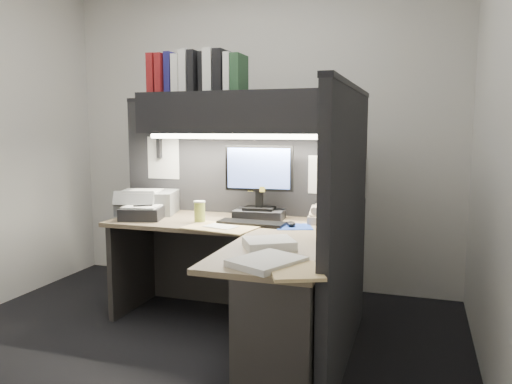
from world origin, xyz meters
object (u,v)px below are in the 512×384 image
at_px(monitor, 259,190).
at_px(coffee_cup, 200,212).
at_px(telephone, 325,216).
at_px(printer, 148,202).
at_px(desk, 246,289).
at_px(overhead_shelf, 241,113).
at_px(keyboard, 252,223).
at_px(notebook_stack, 142,213).

relative_size(monitor, coffee_cup, 3.74).
bearing_deg(telephone, printer, 176.41).
relative_size(desk, overhead_shelf, 1.10).
distance_m(desk, coffee_cup, 0.77).
xyz_separation_m(keyboard, printer, (-0.92, 0.20, 0.07)).
relative_size(desk, telephone, 7.36).
distance_m(desk, keyboard, 0.59).
relative_size(desk, notebook_stack, 5.90).
height_order(keyboard, printer, printer).
relative_size(telephone, printer, 0.54).
height_order(coffee_cup, notebook_stack, coffee_cup).
height_order(desk, keyboard, keyboard).
height_order(monitor, coffee_cup, monitor).
bearing_deg(overhead_shelf, desk, -68.21).
xyz_separation_m(monitor, telephone, (0.48, 0.01, -0.17)).
bearing_deg(telephone, desk, -119.31).
distance_m(monitor, telephone, 0.51).
relative_size(desk, printer, 3.96).
distance_m(telephone, printer, 1.39).
distance_m(telephone, notebook_stack, 1.32).
height_order(telephone, coffee_cup, coffee_cup).
relative_size(overhead_shelf, printer, 3.61).
relative_size(keyboard, notebook_stack, 1.62).
xyz_separation_m(desk, printer, (-1.06, 0.70, 0.37)).
bearing_deg(printer, telephone, -14.14).
height_order(printer, notebook_stack, printer).
relative_size(overhead_shelf, telephone, 6.71).
bearing_deg(notebook_stack, monitor, 17.99).
bearing_deg(desk, telephone, 65.26).
bearing_deg(coffee_cup, monitor, 34.88).
xyz_separation_m(monitor, keyboard, (0.01, -0.21, -0.20)).
bearing_deg(telephone, keyboard, -158.66).
bearing_deg(overhead_shelf, keyboard, -57.36).
bearing_deg(desk, printer, 146.62).
height_order(monitor, notebook_stack, monitor).
bearing_deg(keyboard, monitor, 96.09).
bearing_deg(notebook_stack, coffee_cup, 1.68).
bearing_deg(keyboard, desk, -72.34).
relative_size(monitor, telephone, 2.32).
bearing_deg(printer, desk, -48.50).
distance_m(monitor, printer, 0.92).
height_order(overhead_shelf, notebook_stack, overhead_shelf).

